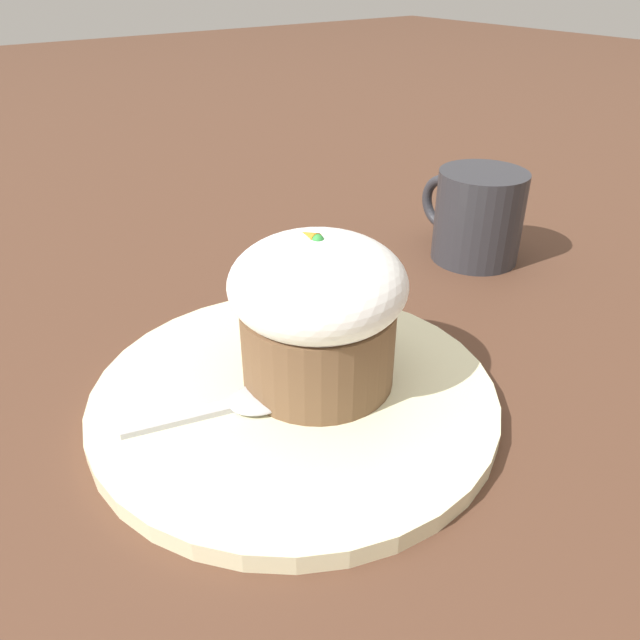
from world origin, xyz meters
The scene contains 5 objects.
ground_plane centered at (0.00, 0.00, 0.00)m, with size 4.00×4.00×0.00m, color #513323.
dessert_plate centered at (0.00, 0.00, 0.01)m, with size 0.26×0.26×0.01m.
carrot_cake centered at (0.00, -0.02, 0.06)m, with size 0.11×0.11×0.10m.
spoon centered at (0.00, 0.04, 0.02)m, with size 0.05×0.11×0.01m.
coffee_cup centered at (0.09, -0.26, 0.04)m, with size 0.11×0.08×0.08m.
Camera 1 is at (-0.27, 0.18, 0.25)m, focal length 35.00 mm.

